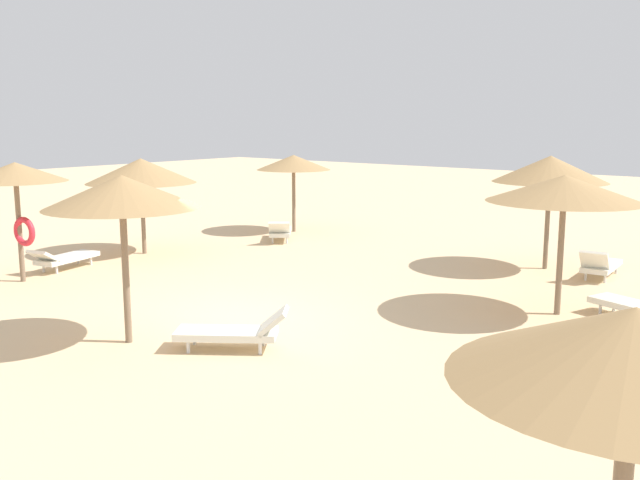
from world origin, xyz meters
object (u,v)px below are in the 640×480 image
object	(u,v)px
parasol_4	(15,174)
parasol_2	(122,192)
lounger_5	(601,265)
parasol_1	(294,163)
parasol_3	(634,348)
lounger_4	(63,258)
lounger_1	(280,231)
parasol_0	(564,189)
lounger_2	(234,331)
parasol_5	(550,169)
parasol_6	(141,171)

from	to	relation	value
parasol_4	parasol_2	bearing A→B (deg)	-11.91
lounger_5	parasol_1	bearing A→B (deg)	176.32
parasol_3	lounger_4	distance (m)	16.22
parasol_2	lounger_5	bearing A→B (deg)	64.88
parasol_2	lounger_1	bearing A→B (deg)	117.32
lounger_5	parasol_3	bearing A→B (deg)	-72.38
parasol_0	parasol_2	xyz separation A→B (m)	(-5.16, -6.42, 0.12)
lounger_2	lounger_5	size ratio (longest dim) A/B	1.00
parasol_0	parasol_2	bearing A→B (deg)	-128.75
lounger_4	lounger_2	bearing A→B (deg)	-11.98
parasol_0	parasol_3	size ratio (longest dim) A/B	1.08
lounger_2	lounger_4	size ratio (longest dim) A/B	0.95
parasol_3	lounger_2	xyz separation A→B (m)	(-7.19, 3.64, -2.19)
parasol_1	lounger_1	xyz separation A→B (m)	(0.89, -1.68, -2.03)
parasol_0	lounger_4	size ratio (longest dim) A/B	1.49
parasol_5	parasol_6	distance (m)	11.06
parasol_3	lounger_2	world-z (taller)	parasol_3
lounger_1	lounger_2	bearing A→B (deg)	-52.12
lounger_2	lounger_5	xyz separation A→B (m)	(3.07, 9.34, 0.01)
parasol_2	lounger_2	distance (m)	3.01
lounger_4	lounger_5	bearing A→B (deg)	34.72
parasol_5	lounger_4	xyz separation A→B (m)	(-9.58, -7.88, -2.25)
parasol_4	lounger_2	distance (m)	7.86
parasol_4	lounger_5	bearing A→B (deg)	40.33
parasol_6	lounger_1	size ratio (longest dim) A/B	1.66
parasol_0	lounger_1	world-z (taller)	parasol_0
parasol_3	lounger_4	world-z (taller)	parasol_3
parasol_0	parasol_2	world-z (taller)	parasol_2
parasol_3	parasol_5	size ratio (longest dim) A/B	0.95
parasol_1	parasol_4	xyz separation A→B (m)	(-0.16, -9.67, 0.21)
parasol_3	parasol_0	bearing A→B (deg)	112.25
parasol_1	parasol_2	world-z (taller)	parasol_2
parasol_1	lounger_4	xyz separation A→B (m)	(-0.60, -8.32, -2.04)
parasol_3	lounger_1	bearing A→B (deg)	138.79
lounger_1	lounger_5	xyz separation A→B (m)	(9.55, 1.01, 0.00)
parasol_5	lounger_4	size ratio (longest dim) A/B	1.45
parasol_0	lounger_5	size ratio (longest dim) A/B	1.57
parasol_1	parasol_3	size ratio (longest dim) A/B	0.94
parasol_6	lounger_5	world-z (taller)	parasol_6
parasol_1	parasol_2	size ratio (longest dim) A/B	0.90
lounger_5	lounger_1	bearing A→B (deg)	-173.96
parasol_1	lounger_2	distance (m)	12.60
parasol_3	parasol_6	bearing A→B (deg)	152.47
parasol_1	parasol_6	size ratio (longest dim) A/B	0.85
lounger_4	parasol_4	bearing A→B (deg)	-71.76
parasol_1	parasol_5	bearing A→B (deg)	-2.82
parasol_2	lounger_5	world-z (taller)	parasol_2
parasol_6	lounger_2	distance (m)	9.46
parasol_0	parasol_3	bearing A→B (deg)	-67.75
parasol_2	parasol_4	distance (m)	5.93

